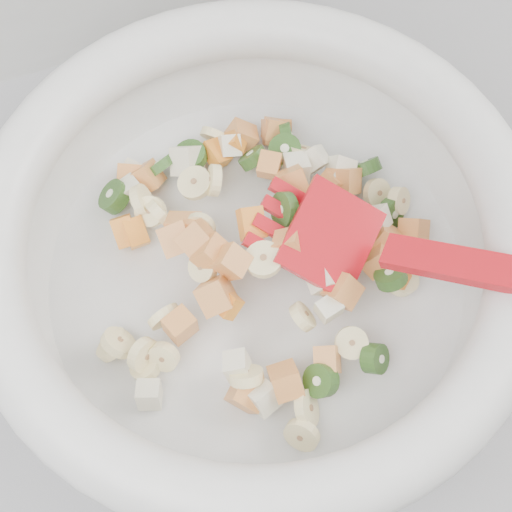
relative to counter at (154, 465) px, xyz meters
name	(u,v)px	position (x,y,z in m)	size (l,w,h in m)	color
counter	(154,465)	(0.00, 0.00, 0.00)	(2.00, 0.60, 0.90)	gray
mixing_bowl	(257,247)	(0.15, 0.01, 0.51)	(0.46, 0.42, 0.17)	white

